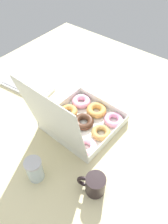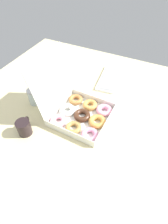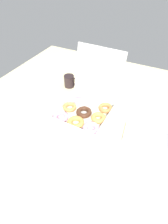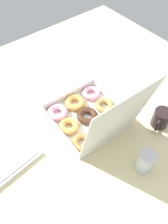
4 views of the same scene
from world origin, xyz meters
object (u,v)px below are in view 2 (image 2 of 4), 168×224
at_px(donut_box, 79,112).
at_px(coffee_mug, 24,127).
at_px(keyboard, 109,79).
at_px(glass_jar, 33,97).

distance_m(donut_box, coffee_mug, 0.36).
relative_size(donut_box, coffee_mug, 3.60).
bearing_deg(donut_box, keyboard, -4.46).
xyz_separation_m(donut_box, glass_jar, (-0.03, 0.35, 0.02)).
bearing_deg(coffee_mug, donut_box, -42.30).
distance_m(donut_box, glass_jar, 0.35).
relative_size(donut_box, glass_jar, 3.60).
distance_m(coffee_mug, glass_jar, 0.27).
height_order(keyboard, coffee_mug, coffee_mug).
bearing_deg(keyboard, coffee_mug, 159.37).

